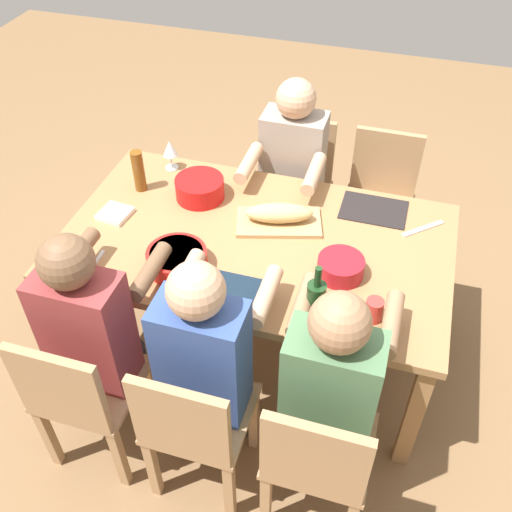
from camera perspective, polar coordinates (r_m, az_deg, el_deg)
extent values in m
plane|color=brown|center=(3.24, 0.00, -8.22)|extent=(8.00, 8.00, 0.00)
cube|color=#9E7044|center=(2.72, 0.00, 1.41)|extent=(1.79, 1.06, 0.04)
cube|color=#9E7044|center=(3.26, 16.69, -1.13)|extent=(0.07, 0.07, 0.70)
cube|color=#9E7044|center=(3.55, -10.85, 4.23)|extent=(0.07, 0.07, 0.70)
cube|color=#9E7044|center=(2.64, 15.15, -14.77)|extent=(0.07, 0.07, 0.70)
cube|color=#9E7044|center=(2.99, -18.39, -6.66)|extent=(0.07, 0.07, 0.70)
cube|color=#A87F56|center=(3.48, 3.67, 5.91)|extent=(0.40, 0.40, 0.03)
cube|color=#A87F56|center=(3.50, 4.55, 10.40)|extent=(0.38, 0.04, 0.40)
cube|color=#A87F56|center=(3.46, 5.55, 0.81)|extent=(0.04, 0.04, 0.42)
cube|color=#A87F56|center=(3.52, 0.15, 1.87)|extent=(0.04, 0.04, 0.42)
cube|color=#A87F56|center=(3.72, 6.70, 4.15)|extent=(0.04, 0.04, 0.42)
cube|color=#A87F56|center=(3.78, 1.63, 5.10)|extent=(0.04, 0.04, 0.42)
cylinder|color=#2D2D38|center=(3.43, 3.92, 0.72)|extent=(0.11, 0.11, 0.45)
cylinder|color=#2D2D38|center=(3.46, 1.35, 1.23)|extent=(0.11, 0.11, 0.45)
cube|color=gray|center=(3.26, 3.63, 9.35)|extent=(0.34, 0.20, 0.55)
cylinder|color=tan|center=(2.95, 5.68, 8.02)|extent=(0.07, 0.30, 0.07)
cylinder|color=tan|center=(3.02, -0.70, 9.11)|extent=(0.07, 0.30, 0.07)
sphere|color=tan|center=(3.08, 3.94, 15.12)|extent=(0.21, 0.21, 0.21)
cube|color=#A87F56|center=(2.39, 6.33, -17.91)|extent=(0.40, 0.40, 0.03)
cube|color=#A87F56|center=(2.12, 5.70, -19.22)|extent=(0.38, 0.04, 0.40)
cube|color=#A87F56|center=(2.68, 3.05, -16.40)|extent=(0.04, 0.04, 0.42)
cube|color=#A87F56|center=(2.67, 10.49, -17.97)|extent=(0.04, 0.04, 0.42)
cube|color=#A87F56|center=(2.53, 0.97, -22.76)|extent=(0.04, 0.04, 0.42)
cylinder|color=#2D2D38|center=(2.69, 5.27, -15.82)|extent=(0.11, 0.11, 0.45)
cylinder|color=#2D2D38|center=(2.69, 8.73, -16.55)|extent=(0.11, 0.11, 0.45)
cube|color=#4C724C|center=(2.18, 7.25, -12.85)|extent=(0.34, 0.20, 0.55)
cylinder|color=#9E7251|center=(2.27, 4.64, -4.75)|extent=(0.07, 0.30, 0.07)
cylinder|color=#9E7251|center=(2.26, 13.12, -6.47)|extent=(0.07, 0.30, 0.07)
sphere|color=#9E7251|center=(1.89, 8.21, -6.48)|extent=(0.21, 0.21, 0.21)
cube|color=#A87F56|center=(2.46, -5.34, -15.06)|extent=(0.40, 0.40, 0.03)
cube|color=#A87F56|center=(2.20, -7.44, -15.89)|extent=(0.38, 0.04, 0.40)
cube|color=#A87F56|center=(2.78, -7.14, -13.79)|extent=(0.04, 0.04, 0.42)
cube|color=#A87F56|center=(2.70, -0.21, -15.62)|extent=(0.04, 0.04, 0.42)
cube|color=#A87F56|center=(2.63, -10.08, -19.63)|extent=(0.04, 0.04, 0.42)
cube|color=#A87F56|center=(2.55, -2.60, -21.85)|extent=(0.04, 0.04, 0.42)
cylinder|color=#2D2D38|center=(2.77, -5.00, -13.32)|extent=(0.11, 0.11, 0.45)
cylinder|color=#2D2D38|center=(2.73, -1.76, -14.16)|extent=(0.11, 0.11, 0.45)
cube|color=#334C8C|center=(2.26, -5.26, -9.93)|extent=(0.34, 0.20, 0.55)
cylinder|color=tan|center=(2.38, -6.99, -2.22)|extent=(0.07, 0.30, 0.07)
cylinder|color=tan|center=(2.29, 0.92, -3.96)|extent=(0.07, 0.30, 0.07)
sphere|color=tan|center=(1.98, -5.93, -3.40)|extent=(0.21, 0.21, 0.21)
cube|color=#A87F56|center=(2.62, -15.67, -11.96)|extent=(0.40, 0.40, 0.03)
cube|color=#A87F56|center=(2.38, -18.73, -12.28)|extent=(0.38, 0.04, 0.40)
cube|color=#A87F56|center=(2.95, -16.20, -11.06)|extent=(0.04, 0.04, 0.42)
cube|color=#A87F56|center=(2.82, -10.09, -12.94)|extent=(0.04, 0.04, 0.42)
cube|color=#A87F56|center=(2.81, -19.61, -16.26)|extent=(0.04, 0.04, 0.42)
cube|color=#A87F56|center=(2.67, -13.21, -18.59)|extent=(0.04, 0.04, 0.42)
cylinder|color=#2D2D38|center=(2.93, -14.23, -10.67)|extent=(0.11, 0.11, 0.45)
cylinder|color=#2D2D38|center=(2.87, -11.37, -11.53)|extent=(0.11, 0.11, 0.45)
cube|color=maroon|center=(2.43, -16.25, -6.92)|extent=(0.34, 0.20, 0.55)
cylinder|color=brown|center=(2.58, -17.17, 0.09)|extent=(0.07, 0.30, 0.07)
cylinder|color=brown|center=(2.43, -10.32, -1.46)|extent=(0.07, 0.30, 0.07)
sphere|color=brown|center=(2.18, -18.10, -0.56)|extent=(0.21, 0.21, 0.21)
cube|color=#A87F56|center=(3.43, 11.71, 4.38)|extent=(0.40, 0.40, 0.03)
cube|color=#A87F56|center=(3.45, 12.62, 8.93)|extent=(0.38, 0.04, 0.40)
cube|color=#A87F56|center=(3.44, 13.58, -0.78)|extent=(0.04, 0.04, 0.42)
cube|color=#A87F56|center=(3.45, 8.03, 0.32)|extent=(0.04, 0.04, 0.42)
cube|color=#A87F56|center=(3.70, 14.18, 2.69)|extent=(0.04, 0.04, 0.42)
cube|color=#A87F56|center=(3.71, 9.01, 3.71)|extent=(0.04, 0.04, 0.42)
cylinder|color=red|center=(2.94, -5.52, 6.61)|extent=(0.24, 0.24, 0.11)
cylinder|color=beige|center=(2.92, -5.57, 7.16)|extent=(0.21, 0.21, 0.04)
cylinder|color=red|center=(2.56, -7.73, -0.34)|extent=(0.26, 0.26, 0.09)
cylinder|color=orange|center=(2.54, -7.79, 0.13)|extent=(0.23, 0.23, 0.03)
cylinder|color=#B21923|center=(2.53, 8.27, -1.09)|extent=(0.20, 0.20, 0.09)
cylinder|color=#2D7028|center=(2.51, 8.34, -0.62)|extent=(0.18, 0.18, 0.03)
cube|color=tan|center=(2.78, 2.24, 3.33)|extent=(0.45, 0.32, 0.02)
ellipsoid|color=tan|center=(2.75, 2.27, 4.22)|extent=(0.34, 0.19, 0.09)
cylinder|color=#193819|center=(2.29, 5.83, -4.62)|extent=(0.08, 0.08, 0.20)
cylinder|color=#193819|center=(2.18, 6.09, -2.04)|extent=(0.03, 0.03, 0.09)
cylinder|color=brown|center=(3.01, -11.41, 8.16)|extent=(0.06, 0.06, 0.22)
cylinder|color=silver|center=(3.20, -8.23, 8.57)|extent=(0.07, 0.07, 0.01)
cylinder|color=silver|center=(3.17, -8.30, 9.17)|extent=(0.01, 0.01, 0.07)
cone|color=silver|center=(3.13, -8.44, 10.39)|extent=(0.08, 0.08, 0.08)
cylinder|color=red|center=(2.36, 11.46, -5.21)|extent=(0.07, 0.07, 0.10)
cube|color=#142333|center=(2.45, -2.49, -3.64)|extent=(0.32, 0.23, 0.01)
cube|color=silver|center=(2.67, -15.46, -0.67)|extent=(0.02, 0.17, 0.01)
cube|color=black|center=(2.92, 11.44, 4.45)|extent=(0.32, 0.23, 0.01)
cube|color=silver|center=(2.87, 16.04, 2.61)|extent=(0.19, 0.17, 0.01)
cube|color=white|center=(2.91, -13.64, 4.05)|extent=(0.16, 0.16, 0.02)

